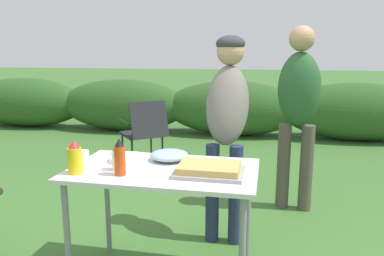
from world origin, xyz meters
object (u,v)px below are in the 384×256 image
hot_sauce_bottle (120,158)px  mayo_bottle (117,158)px  mixing_bowl (169,155)px  camp_chair_green_behind_table (145,129)px  plate_stack (128,158)px  standing_person_in_navy_coat (227,112)px  paper_cup_stack (82,160)px  mustard_bottle (75,158)px  folding_table (163,181)px  food_tray (209,169)px  standing_person_in_red_jacket (298,102)px

hot_sauce_bottle → mayo_bottle: (-0.05, 0.08, -0.03)m
mixing_bowl → camp_chair_green_behind_table: size_ratio=0.29×
plate_stack → hot_sauce_bottle: (0.06, -0.27, 0.08)m
standing_person_in_navy_coat → paper_cup_stack: bearing=-132.8°
mustard_bottle → folding_table: bearing=22.5°
mixing_bowl → food_tray: bearing=-37.3°
plate_stack → camp_chair_green_behind_table: size_ratio=0.28×
folding_table → food_tray: food_tray is taller
mustard_bottle → plate_stack: bearing=56.9°
mustard_bottle → food_tray: bearing=11.1°
hot_sauce_bottle → camp_chair_green_behind_table: (-0.71, 2.50, -0.37)m
paper_cup_stack → hot_sauce_bottle: size_ratio=0.50×
food_tray → standing_person_in_red_jacket: size_ratio=0.24×
mayo_bottle → mustard_bottle: mustard_bottle is taller
plate_stack → mustard_bottle: mustard_bottle is taller
folding_table → paper_cup_stack: paper_cup_stack is taller
mustard_bottle → standing_person_in_navy_coat: bearing=49.6°
food_tray → mustard_bottle: (-0.74, -0.14, 0.06)m
mustard_bottle → mayo_bottle: bearing=27.5°
plate_stack → standing_person_in_red_jacket: size_ratio=0.14×
mixing_bowl → hot_sauce_bottle: 0.40m
mixing_bowl → standing_person_in_navy_coat: standing_person_in_navy_coat is taller
hot_sauce_bottle → standing_person_in_red_jacket: 1.83m
hot_sauce_bottle → mayo_bottle: 0.10m
standing_person_in_red_jacket → mustard_bottle: bearing=-123.2°
plate_stack → mixing_bowl: 0.26m
food_tray → standing_person_in_red_jacket: 1.50m
plate_stack → mixing_bowl: bearing=14.4°
plate_stack → paper_cup_stack: bearing=-135.4°
camp_chair_green_behind_table → standing_person_in_red_jacket: bearing=-68.5°
folding_table → plate_stack: size_ratio=4.71×
standing_person_in_navy_coat → standing_person_in_red_jacket: standing_person_in_red_jacket is taller
food_tray → camp_chair_green_behind_table: (-1.19, 2.38, -0.30)m
paper_cup_stack → hot_sauce_bottle: 0.28m
food_tray → standing_person_in_red_jacket: standing_person_in_red_jacket is taller
plate_stack → mixing_bowl: size_ratio=0.96×
plate_stack → mayo_bottle: 0.20m
mixing_bowl → camp_chair_green_behind_table: (-0.90, 2.16, -0.30)m
paper_cup_stack → hot_sauce_bottle: (0.27, -0.07, 0.05)m
folding_table → standing_person_in_red_jacket: size_ratio=0.67×
hot_sauce_bottle → standing_person_in_navy_coat: standing_person_in_navy_coat is taller
standing_person_in_navy_coat → camp_chair_green_behind_table: (-1.21, 1.64, -0.51)m
hot_sauce_bottle → mustard_bottle: bearing=-174.3°
plate_stack → paper_cup_stack: paper_cup_stack is taller
folding_table → paper_cup_stack: 0.49m
food_tray → hot_sauce_bottle: 0.50m
paper_cup_stack → standing_person_in_red_jacket: bearing=47.2°
folding_table → mixing_bowl: size_ratio=4.54×
mixing_bowl → folding_table: bearing=-86.9°
folding_table → mixing_bowl: (-0.01, 0.17, 0.11)m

